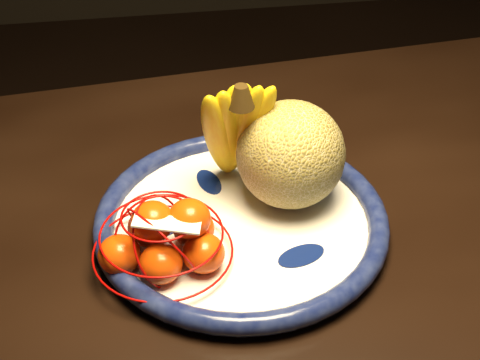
{
  "coord_description": "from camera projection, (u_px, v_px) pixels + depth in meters",
  "views": [
    {
      "loc": [
        -0.42,
        -0.54,
        1.3
      ],
      "look_at": [
        -0.32,
        0.13,
        0.77
      ],
      "focal_mm": 55.0,
      "sensor_mm": 36.0,
      "label": 1
    }
  ],
  "objects": [
    {
      "name": "dining_table",
      "position": [
        417.0,
        260.0,
        0.96
      ],
      "size": [
        1.48,
        0.97,
        0.7
      ],
      "rotation": [
        0.0,
        0.0,
        0.1
      ],
      "color": "black",
      "rests_on": "ground"
    },
    {
      "name": "cantaloupe",
      "position": [
        291.0,
        155.0,
        0.88
      ],
      "size": [
        0.13,
        0.13,
        0.13
      ],
      "primitive_type": "sphere",
      "color": "olive",
      "rests_on": "fruit_bowl"
    },
    {
      "name": "banana_bunch",
      "position": [
        234.0,
        127.0,
        0.88
      ],
      "size": [
        0.12,
        0.11,
        0.18
      ],
      "rotation": [
        0.0,
        0.0,
        0.13
      ],
      "color": "yellow",
      "rests_on": "fruit_bowl"
    },
    {
      "name": "mandarin_bag",
      "position": [
        166.0,
        239.0,
        0.81
      ],
      "size": [
        0.19,
        0.19,
        0.1
      ],
      "rotation": [
        0.0,
        0.0,
        -0.27
      ],
      "color": "#FF4300",
      "rests_on": "fruit_bowl"
    },
    {
      "name": "fruit_bowl",
      "position": [
        241.0,
        222.0,
        0.88
      ],
      "size": [
        0.35,
        0.35,
        0.03
      ],
      "rotation": [
        0.0,
        0.0,
        -0.27
      ],
      "color": "white",
      "rests_on": "dining_table"
    },
    {
      "name": "price_tag",
      "position": [
        167.0,
        223.0,
        0.77
      ],
      "size": [
        0.08,
        0.04,
        0.01
      ],
      "primitive_type": "cube",
      "rotation": [
        -0.14,
        0.1,
        -0.21
      ],
      "color": "white",
      "rests_on": "mandarin_bag"
    }
  ]
}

